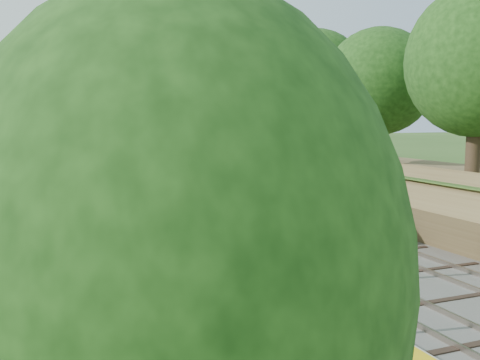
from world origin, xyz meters
name	(u,v)px	position (x,y,z in m)	size (l,w,h in m)	color
ground	(450,334)	(0.00, 0.00, 0.00)	(320.00, 320.00, 0.00)	#2D4C19
trackbed	(131,163)	(2.00, 60.00, 0.07)	(9.50, 170.00, 0.28)	#4C4944
platform	(147,231)	(-5.20, 16.00, 0.19)	(6.40, 68.00, 0.38)	#A89E87
yellow_stripe	(199,223)	(-2.35, 16.00, 0.39)	(0.55, 68.00, 0.01)	gold
embankment	(191,147)	(10.35, 60.00, 1.95)	(10.64, 170.00, 11.70)	brown
signal_gantry	(141,127)	(2.47, 54.99, 4.82)	(8.40, 0.38, 6.20)	slate
trees_behind_platform	(20,145)	(-11.17, 20.67, 4.53)	(7.82, 53.32, 7.21)	#332316
train	(110,146)	(0.00, 64.52, 2.12)	(2.78, 111.83, 4.09)	black
lamppost_mid	(320,261)	(-3.86, 0.70, 2.34)	(0.43, 0.43, 4.38)	black
lamppost_far	(200,198)	(-3.32, 12.67, 2.29)	(0.42, 0.42, 4.29)	black
signal_platform	(278,175)	(-2.90, 5.20, 4.12)	(0.36, 0.28, 6.08)	slate
signal_farside	(296,155)	(6.20, 21.17, 3.54)	(0.31, 0.24, 5.60)	slate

